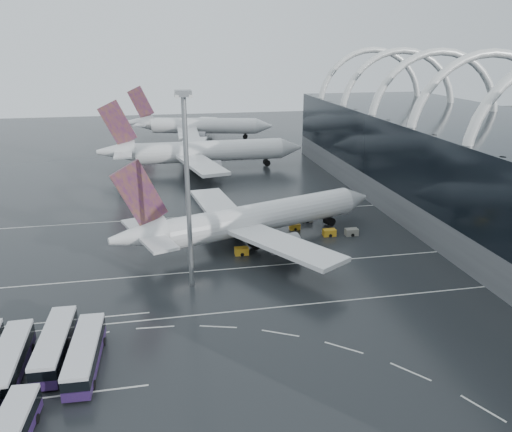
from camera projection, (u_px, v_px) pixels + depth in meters
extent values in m
plane|color=black|center=(220.00, 306.00, 71.65)|extent=(420.00, 420.00, 0.00)
torus|color=white|center=(482.00, 135.00, 102.29)|extent=(33.80, 1.80, 33.80)
torus|color=white|center=(433.00, 121.00, 119.91)|extent=(33.80, 1.80, 33.80)
torus|color=white|center=(397.00, 111.00, 137.53)|extent=(33.80, 1.80, 33.80)
torus|color=white|center=(370.00, 104.00, 155.15)|extent=(33.80, 1.80, 33.80)
cube|color=silver|center=(222.00, 313.00, 69.79)|extent=(120.00, 0.25, 0.01)
cube|color=silver|center=(211.00, 270.00, 82.78)|extent=(120.00, 0.25, 0.01)
cube|color=silver|center=(197.00, 216.00, 108.74)|extent=(120.00, 0.25, 0.01)
cube|color=silver|center=(13.00, 402.00, 52.44)|extent=(28.00, 0.25, 0.01)
cube|color=silver|center=(44.00, 323.00, 67.28)|extent=(28.00, 0.25, 0.01)
cylinder|color=silver|center=(264.00, 217.00, 93.95)|extent=(38.92, 18.38, 5.47)
cone|color=silver|center=(355.00, 199.00, 104.83)|extent=(7.17, 7.05, 5.47)
cone|color=silver|center=(137.00, 236.00, 81.86)|extent=(10.72, 8.32, 5.47)
cube|color=#491764|center=(140.00, 195.00, 80.03)|extent=(8.74, 3.58, 11.59)
cube|color=silver|center=(148.00, 234.00, 82.77)|extent=(9.70, 17.41, 0.47)
cube|color=silver|center=(281.00, 244.00, 82.74)|extent=(17.98, 23.53, 0.75)
cube|color=silver|center=(218.00, 206.00, 101.89)|extent=(9.67, 24.24, 0.75)
cylinder|color=gray|center=(284.00, 243.00, 87.34)|extent=(5.96, 4.76, 3.21)
cylinder|color=gray|center=(238.00, 216.00, 101.13)|extent=(5.96, 4.76, 3.21)
cube|color=black|center=(246.00, 239.00, 93.36)|extent=(12.68, 9.48, 2.07)
cylinder|color=silver|center=(210.00, 151.00, 148.08)|extent=(43.26, 6.82, 6.21)
cone|color=silver|center=(290.00, 148.00, 152.92)|extent=(6.51, 6.30, 6.21)
cone|color=silver|center=(116.00, 151.00, 142.47)|extent=(10.79, 6.36, 6.21)
cube|color=#491764|center=(117.00, 123.00, 140.09)|extent=(10.32, 0.79, 13.16)
cube|color=silver|center=(124.00, 151.00, 142.89)|extent=(5.09, 19.34, 0.54)
cube|color=silver|center=(200.00, 164.00, 135.08)|extent=(13.24, 27.76, 0.86)
cube|color=silver|center=(192.00, 145.00, 159.83)|extent=(12.55, 27.71, 0.86)
cylinder|color=gray|center=(211.00, 167.00, 139.80)|extent=(5.94, 3.72, 3.64)
cylinder|color=gray|center=(203.00, 153.00, 157.62)|extent=(5.94, 3.72, 3.64)
cube|color=black|center=(196.00, 166.00, 148.65)|extent=(12.94, 7.03, 2.36)
cylinder|color=silver|center=(204.00, 126.00, 195.09)|extent=(40.82, 15.34, 6.05)
cone|color=silver|center=(264.00, 126.00, 194.17)|extent=(7.49, 7.34, 6.05)
cone|color=silver|center=(140.00, 123.00, 195.76)|extent=(11.55, 8.31, 6.05)
cube|color=#491764|center=(141.00, 103.00, 193.19)|extent=(9.91, 2.95, 12.81)
cube|color=silver|center=(145.00, 123.00, 195.67)|extent=(8.94, 19.34, 0.52)
cube|color=silver|center=(188.00, 133.00, 183.16)|extent=(7.98, 26.24, 0.83)
cube|color=silver|center=(199.00, 122.00, 207.76)|extent=(17.80, 26.66, 0.83)
cylinder|color=gray|center=(198.00, 136.00, 187.09)|extent=(6.40, 4.78, 3.54)
cylinder|color=gray|center=(205.00, 128.00, 204.81)|extent=(6.40, 4.78, 3.54)
cube|color=black|center=(194.00, 136.00, 196.62)|extent=(13.72, 9.41, 2.29)
cylinder|color=black|center=(1.00, 348.00, 60.85)|extent=(0.41, 1.04, 1.02)
cube|color=#231542|center=(11.00, 367.00, 56.56)|extent=(3.22, 13.15, 1.11)
cube|color=black|center=(9.00, 358.00, 56.16)|extent=(3.28, 12.89, 1.31)
cube|color=silver|center=(8.00, 351.00, 55.88)|extent=(3.22, 13.15, 0.45)
cylinder|color=black|center=(16.00, 392.00, 53.11)|extent=(0.38, 1.01, 1.01)
cylinder|color=black|center=(32.00, 348.00, 60.84)|extent=(0.38, 1.01, 1.01)
cylinder|color=black|center=(7.00, 351.00, 60.27)|extent=(0.38, 1.01, 1.01)
cube|color=#231542|center=(56.00, 351.00, 59.46)|extent=(3.33, 13.41, 1.13)
cube|color=black|center=(55.00, 342.00, 59.06)|extent=(3.38, 13.14, 1.33)
cube|color=silver|center=(54.00, 336.00, 58.77)|extent=(3.33, 13.41, 0.46)
cylinder|color=black|center=(62.00, 375.00, 55.85)|extent=(0.39, 1.03, 1.03)
cylinder|color=black|center=(35.00, 378.00, 55.40)|extent=(0.39, 1.03, 1.03)
cylinder|color=black|center=(75.00, 334.00, 63.80)|extent=(0.39, 1.03, 1.03)
cylinder|color=black|center=(52.00, 336.00, 63.35)|extent=(0.39, 1.03, 1.03)
cube|color=#231542|center=(86.00, 360.00, 57.84)|extent=(3.41, 13.30, 1.12)
cube|color=black|center=(85.00, 351.00, 57.44)|extent=(3.46, 13.04, 1.32)
cube|color=silver|center=(84.00, 344.00, 57.15)|extent=(3.41, 13.30, 0.46)
cylinder|color=black|center=(94.00, 385.00, 54.24)|extent=(0.39, 1.03, 1.02)
cylinder|color=black|center=(66.00, 388.00, 53.82)|extent=(0.39, 1.03, 1.02)
cylinder|color=black|center=(103.00, 342.00, 62.13)|extent=(0.39, 1.03, 1.02)
cylinder|color=black|center=(80.00, 344.00, 61.70)|extent=(0.39, 1.03, 1.02)
cube|color=silver|center=(5.00, 430.00, 44.77)|extent=(3.51, 12.44, 0.43)
cylinder|color=black|center=(37.00, 419.00, 49.39)|extent=(0.39, 0.96, 0.95)
cylinder|color=black|center=(9.00, 421.00, 49.06)|extent=(0.39, 0.96, 0.95)
cylinder|color=gray|center=(188.00, 196.00, 73.17)|extent=(0.72, 0.72, 28.89)
cube|color=gray|center=(183.00, 93.00, 68.35)|extent=(2.27, 2.27, 0.83)
cube|color=white|center=(183.00, 96.00, 68.45)|extent=(2.06, 2.06, 0.41)
cube|color=gold|center=(329.00, 233.00, 97.53)|extent=(2.48, 1.46, 1.35)
cube|color=slate|center=(306.00, 219.00, 105.19)|extent=(2.40, 1.42, 1.31)
cube|color=gold|center=(242.00, 251.00, 88.84)|extent=(2.45, 1.45, 1.34)
cube|color=slate|center=(351.00, 232.00, 97.81)|extent=(2.50, 1.47, 1.36)
cube|color=gold|center=(295.00, 227.00, 100.95)|extent=(2.13, 1.26, 1.16)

